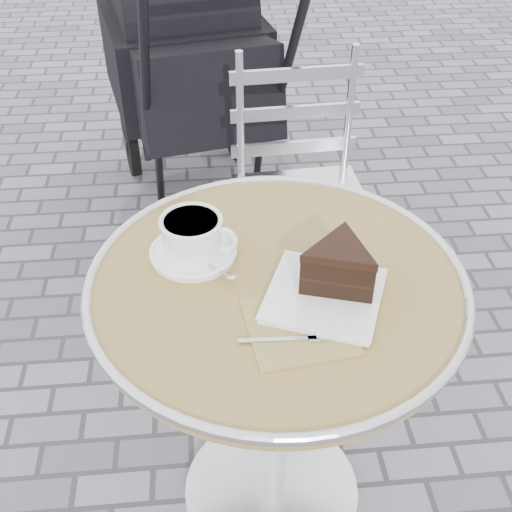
{
  "coord_description": "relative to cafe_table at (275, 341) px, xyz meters",
  "views": [
    {
      "loc": [
        -0.12,
        -0.89,
        1.52
      ],
      "look_at": [
        -0.04,
        0.01,
        0.78
      ],
      "focal_mm": 45.0,
      "sensor_mm": 36.0,
      "label": 1
    }
  ],
  "objects": [
    {
      "name": "ground",
      "position": [
        0.0,
        0.0,
        -0.57
      ],
      "size": [
        80.0,
        80.0,
        0.0
      ],
      "primitive_type": "plane",
      "color": "slate",
      "rests_on": "ground"
    },
    {
      "name": "cafe_table",
      "position": [
        0.0,
        0.0,
        0.0
      ],
      "size": [
        0.72,
        0.72,
        0.74
      ],
      "color": "silver",
      "rests_on": "ground"
    },
    {
      "name": "cappuccino_set",
      "position": [
        -0.15,
        0.09,
        0.2
      ],
      "size": [
        0.17,
        0.18,
        0.08
      ],
      "rotation": [
        0.0,
        0.0,
        -0.3
      ],
      "color": "white",
      "rests_on": "cafe_table"
    },
    {
      "name": "cake_plate_set",
      "position": [
        0.1,
        -0.05,
        0.21
      ],
      "size": [
        0.31,
        0.29,
        0.11
      ],
      "rotation": [
        0.0,
        0.0,
        -0.39
      ],
      "color": "#977E52",
      "rests_on": "cafe_table"
    },
    {
      "name": "bistro_chair",
      "position": [
        0.16,
        0.74,
        -0.04
      ],
      "size": [
        0.41,
        0.41,
        0.86
      ],
      "rotation": [
        0.0,
        0.0,
        0.06
      ],
      "color": "silver",
      "rests_on": "ground"
    },
    {
      "name": "baby_stroller",
      "position": [
        -0.16,
        1.42,
        -0.05
      ],
      "size": [
        0.71,
        1.19,
        1.16
      ],
      "rotation": [
        0.0,
        0.0,
        0.2
      ],
      "color": "black",
      "rests_on": "ground"
    }
  ]
}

